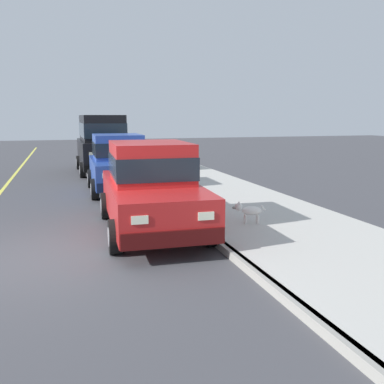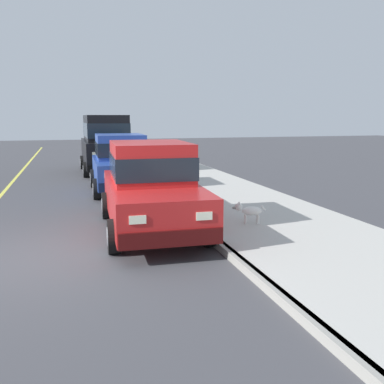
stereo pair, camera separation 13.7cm
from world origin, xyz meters
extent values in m
plane|color=#424247|center=(0.00, 0.00, 0.00)|extent=(80.00, 80.00, 0.00)
cube|color=gray|center=(3.20, 0.00, 0.07)|extent=(0.16, 64.00, 0.14)
cube|color=#B7B5AD|center=(5.00, 0.00, 0.07)|extent=(3.60, 64.00, 0.14)
cube|color=red|center=(2.21, 1.29, 0.70)|extent=(1.98, 4.57, 0.76)
cube|color=red|center=(2.22, 1.39, 1.50)|extent=(1.67, 2.16, 0.84)
cube|color=#19232D|center=(2.22, 1.39, 1.44)|extent=(1.70, 2.20, 0.46)
cube|color=#400A0A|center=(2.13, -0.91, 0.46)|extent=(1.77, 0.27, 0.28)
cube|color=#400A0A|center=(2.30, 3.48, 0.46)|extent=(1.77, 0.27, 0.28)
cylinder|color=black|center=(3.06, -0.14, 0.32)|extent=(0.25, 0.65, 0.64)
cylinder|color=#9E9EA3|center=(3.06, -0.14, 0.32)|extent=(0.25, 0.36, 0.35)
cylinder|color=black|center=(1.26, -0.07, 0.32)|extent=(0.25, 0.65, 0.64)
cylinder|color=#9E9EA3|center=(1.26, -0.07, 0.32)|extent=(0.25, 0.36, 0.35)
cylinder|color=black|center=(3.17, 2.64, 0.32)|extent=(0.25, 0.65, 0.64)
cylinder|color=#9E9EA3|center=(3.17, 2.64, 0.32)|extent=(0.25, 0.36, 0.35)
cylinder|color=black|center=(1.37, 2.71, 0.32)|extent=(0.25, 0.65, 0.64)
cylinder|color=#9E9EA3|center=(1.37, 2.71, 0.32)|extent=(0.25, 0.36, 0.35)
cube|color=#EAEACC|center=(2.68, -0.97, 0.81)|extent=(0.28, 0.09, 0.14)
cube|color=#EAEACC|center=(1.57, -0.92, 0.81)|extent=(0.28, 0.09, 0.14)
cube|color=#28479E|center=(2.17, 6.36, 0.70)|extent=(1.78, 3.73, 0.76)
cube|color=#28479E|center=(2.17, 6.61, 1.48)|extent=(1.54, 1.92, 0.80)
cube|color=#19232D|center=(2.17, 6.61, 1.42)|extent=(1.58, 1.96, 0.44)
cube|color=#0E1837|center=(2.14, 4.56, 0.46)|extent=(1.69, 0.23, 0.28)
cube|color=#0E1837|center=(2.20, 8.16, 0.46)|extent=(1.69, 0.23, 0.28)
cylinder|color=black|center=(3.01, 5.20, 0.32)|extent=(0.23, 0.64, 0.64)
cylinder|color=#9E9EA3|center=(3.01, 5.20, 0.32)|extent=(0.25, 0.36, 0.35)
cylinder|color=black|center=(1.29, 5.23, 0.32)|extent=(0.23, 0.64, 0.64)
cylinder|color=#9E9EA3|center=(1.29, 5.23, 0.32)|extent=(0.25, 0.36, 0.35)
cylinder|color=black|center=(3.05, 7.50, 0.32)|extent=(0.23, 0.64, 0.64)
cylinder|color=#9E9EA3|center=(3.05, 7.50, 0.32)|extent=(0.25, 0.36, 0.35)
cylinder|color=black|center=(1.33, 7.52, 0.32)|extent=(0.23, 0.64, 0.64)
cylinder|color=#9E9EA3|center=(1.33, 7.52, 0.32)|extent=(0.25, 0.36, 0.35)
cube|color=#EAEACC|center=(2.67, 4.52, 0.81)|extent=(0.28, 0.08, 0.14)
cube|color=#EAEACC|center=(1.61, 4.54, 0.81)|extent=(0.28, 0.08, 0.14)
cube|color=black|center=(2.10, 11.62, 0.87)|extent=(1.95, 4.82, 1.10)
cube|color=black|center=(2.10, 11.62, 1.97)|extent=(1.71, 3.82, 1.10)
cube|color=#19232D|center=(2.10, 11.62, 1.89)|extent=(1.75, 3.86, 0.61)
cube|color=black|center=(2.12, 9.27, 0.46)|extent=(1.86, 0.22, 0.28)
cube|color=black|center=(2.07, 13.97, 0.46)|extent=(1.86, 0.22, 0.28)
cylinder|color=black|center=(3.06, 10.15, 0.32)|extent=(0.23, 0.64, 0.64)
cylinder|color=#9E9EA3|center=(3.06, 10.15, 0.32)|extent=(0.24, 0.35, 0.35)
cylinder|color=black|center=(1.16, 10.13, 0.32)|extent=(0.23, 0.64, 0.64)
cylinder|color=#9E9EA3|center=(1.16, 10.13, 0.32)|extent=(0.24, 0.35, 0.35)
cylinder|color=black|center=(3.03, 13.12, 0.32)|extent=(0.23, 0.64, 0.64)
cylinder|color=#9E9EA3|center=(3.03, 13.12, 0.32)|extent=(0.24, 0.35, 0.35)
cylinder|color=black|center=(1.13, 13.10, 0.32)|extent=(0.23, 0.64, 0.64)
cylinder|color=#9E9EA3|center=(1.13, 13.10, 0.32)|extent=(0.24, 0.35, 0.35)
cube|color=#EAEACC|center=(2.71, 9.25, 1.04)|extent=(0.28, 0.08, 0.14)
cube|color=#EAEACC|center=(1.53, 9.24, 1.04)|extent=(0.28, 0.08, 0.14)
ellipsoid|color=white|center=(4.34, 0.77, 0.42)|extent=(0.48, 0.30, 0.20)
cylinder|color=white|center=(4.20, 0.75, 0.23)|extent=(0.05, 0.05, 0.18)
cylinder|color=white|center=(4.23, 0.86, 0.23)|extent=(0.05, 0.05, 0.18)
cylinder|color=white|center=(4.46, 0.68, 0.23)|extent=(0.05, 0.05, 0.18)
cylinder|color=white|center=(4.49, 0.80, 0.23)|extent=(0.05, 0.05, 0.18)
sphere|color=white|center=(4.06, 0.84, 0.51)|extent=(0.17, 0.17, 0.17)
ellipsoid|color=gray|center=(3.97, 0.86, 0.49)|extent=(0.12, 0.09, 0.06)
cone|color=white|center=(4.06, 0.79, 0.59)|extent=(0.06, 0.06, 0.07)
cone|color=white|center=(4.08, 0.89, 0.59)|extent=(0.06, 0.06, 0.07)
cylinder|color=white|center=(4.60, 0.71, 0.48)|extent=(0.12, 0.06, 0.13)
camera|label=1|loc=(0.44, -7.55, 2.46)|focal=39.70mm
camera|label=2|loc=(0.57, -7.59, 2.46)|focal=39.70mm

